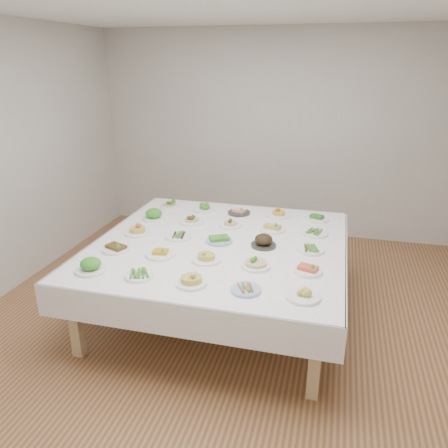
% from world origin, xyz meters
% --- Properties ---
extents(room_envelope, '(5.02, 5.02, 2.81)m').
position_xyz_m(room_envelope, '(0.00, 0.00, 1.83)').
color(room_envelope, '#986A3F').
rests_on(room_envelope, ground).
extents(display_table, '(2.35, 2.35, 0.75)m').
position_xyz_m(display_table, '(-0.16, 0.13, 0.69)').
color(display_table, white).
rests_on(display_table, ground).
extents(dish_0, '(0.25, 0.25, 0.14)m').
position_xyz_m(dish_0, '(-1.02, -0.73, 0.81)').
color(dish_0, white).
rests_on(dish_0, display_table).
extents(dish_1, '(0.24, 0.23, 0.06)m').
position_xyz_m(dish_1, '(-0.59, -0.72, 0.77)').
color(dish_1, white).
rests_on(dish_1, display_table).
extents(dish_2, '(0.24, 0.24, 0.15)m').
position_xyz_m(dish_2, '(-0.15, -0.73, 0.82)').
color(dish_2, white).
rests_on(dish_2, display_table).
extents(dish_3, '(0.23, 0.23, 0.05)m').
position_xyz_m(dish_3, '(0.28, -0.73, 0.77)').
color(dish_3, '#4C66B2').
rests_on(dish_3, display_table).
extents(dish_4, '(0.25, 0.25, 0.10)m').
position_xyz_m(dish_4, '(0.70, -0.71, 0.79)').
color(dish_4, white).
rests_on(dish_4, display_table).
extents(dish_5, '(0.25, 0.25, 0.11)m').
position_xyz_m(dish_5, '(-1.02, -0.29, 0.80)').
color(dish_5, white).
rests_on(dish_5, display_table).
extents(dish_6, '(0.26, 0.26, 0.11)m').
position_xyz_m(dish_6, '(-0.59, -0.30, 0.79)').
color(dish_6, white).
rests_on(dish_6, display_table).
extents(dish_7, '(0.25, 0.25, 0.13)m').
position_xyz_m(dish_7, '(-0.16, -0.30, 0.81)').
color(dish_7, white).
rests_on(dish_7, display_table).
extents(dish_8, '(0.26, 0.26, 0.14)m').
position_xyz_m(dish_8, '(0.27, -0.30, 0.82)').
color(dish_8, white).
rests_on(dish_8, display_table).
extents(dish_9, '(0.23, 0.23, 0.10)m').
position_xyz_m(dish_9, '(0.70, -0.29, 0.79)').
color(dish_9, white).
rests_on(dish_9, display_table).
extents(dish_10, '(0.25, 0.25, 0.15)m').
position_xyz_m(dish_10, '(-1.01, 0.13, 0.82)').
color(dish_10, white).
rests_on(dish_10, display_table).
extents(dish_11, '(0.25, 0.25, 0.06)m').
position_xyz_m(dish_11, '(-0.58, 0.14, 0.77)').
color(dish_11, white).
rests_on(dish_11, display_table).
extents(dish_12, '(0.25, 0.25, 0.12)m').
position_xyz_m(dish_12, '(-0.17, 0.13, 0.80)').
color(dish_12, '#4C66B2').
rests_on(dish_12, display_table).
extents(dish_13, '(0.23, 0.23, 0.14)m').
position_xyz_m(dish_13, '(0.26, 0.14, 0.82)').
color(dish_13, '#2D2A28').
rests_on(dish_13, display_table).
extents(dish_14, '(0.24, 0.24, 0.06)m').
position_xyz_m(dish_14, '(0.69, 0.14, 0.78)').
color(dish_14, white).
rests_on(dish_14, display_table).
extents(dish_15, '(0.24, 0.24, 0.14)m').
position_xyz_m(dish_15, '(-1.02, 0.56, 0.81)').
color(dish_15, white).
rests_on(dish_15, display_table).
extents(dish_16, '(0.26, 0.26, 0.14)m').
position_xyz_m(dish_16, '(-0.58, 0.56, 0.81)').
color(dish_16, white).
rests_on(dish_16, display_table).
extents(dish_17, '(0.23, 0.23, 0.11)m').
position_xyz_m(dish_17, '(-0.16, 0.56, 0.80)').
color(dish_17, white).
rests_on(dish_17, display_table).
extents(dish_18, '(0.25, 0.25, 0.12)m').
position_xyz_m(dish_18, '(0.28, 0.56, 0.80)').
color(dish_18, white).
rests_on(dish_18, display_table).
extents(dish_19, '(0.26, 0.26, 0.06)m').
position_xyz_m(dish_19, '(0.70, 0.56, 0.77)').
color(dish_19, white).
rests_on(dish_19, display_table).
extents(dish_20, '(0.22, 0.22, 0.13)m').
position_xyz_m(dish_20, '(-1.00, 0.99, 0.81)').
color(dish_20, white).
rests_on(dish_20, display_table).
extents(dish_21, '(0.26, 0.26, 0.10)m').
position_xyz_m(dish_21, '(-0.58, 0.99, 0.79)').
color(dish_21, white).
rests_on(dish_21, display_table).
extents(dish_22, '(0.25, 0.25, 0.10)m').
position_xyz_m(dish_22, '(-0.17, 0.98, 0.79)').
color(dish_22, '#2D2A28').
rests_on(dish_22, display_table).
extents(dish_23, '(0.26, 0.26, 0.14)m').
position_xyz_m(dish_23, '(0.28, 1.00, 0.81)').
color(dish_23, white).
rests_on(dish_23, display_table).
extents(dish_24, '(0.25, 0.25, 0.10)m').
position_xyz_m(dish_24, '(0.69, 0.99, 0.79)').
color(dish_24, white).
rests_on(dish_24, display_table).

